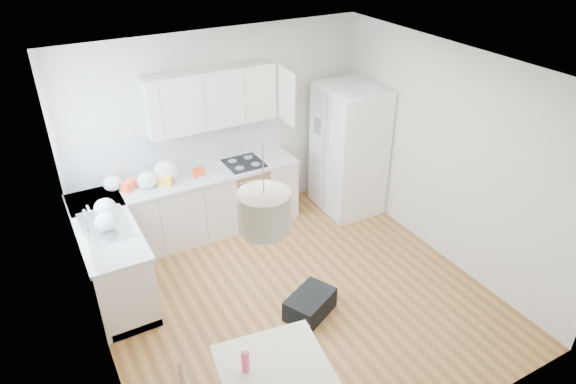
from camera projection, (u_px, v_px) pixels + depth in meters
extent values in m
plane|color=brown|center=(296.00, 297.00, 6.05)|extent=(4.20, 4.20, 0.00)
plane|color=white|center=(298.00, 72.00, 4.71)|extent=(4.20, 4.20, 0.00)
plane|color=beige|center=(220.00, 130.00, 6.97)|extent=(4.20, 0.00, 4.20)
plane|color=beige|center=(89.00, 257.00, 4.50)|extent=(0.00, 4.20, 4.20)
plane|color=beige|center=(446.00, 156.00, 6.26)|extent=(0.00, 4.20, 4.20)
cube|color=#BFE0F9|center=(61.00, 165.00, 5.18)|extent=(0.02, 1.00, 1.00)
cube|color=beige|center=(192.00, 208.00, 6.95)|extent=(3.00, 0.60, 0.88)
cube|color=beige|center=(111.00, 258.00, 5.99)|extent=(0.60, 1.80, 0.88)
cube|color=#B1B4B6|center=(189.00, 178.00, 6.72)|extent=(3.02, 0.64, 0.04)
cube|color=#B1B4B6|center=(104.00, 225.00, 5.76)|extent=(0.64, 1.82, 0.04)
cube|color=white|center=(179.00, 148.00, 6.79)|extent=(3.00, 0.01, 0.58)
cube|color=white|center=(71.00, 208.00, 5.48)|extent=(0.01, 1.80, 0.58)
cube|color=beige|center=(211.00, 98.00, 6.53)|extent=(1.70, 0.32, 0.75)
cube|color=beige|center=(276.00, 371.00, 4.23)|extent=(1.02, 1.02, 0.04)
cylinder|color=beige|center=(222.00, 379.00, 4.60)|extent=(0.05, 0.05, 0.67)
cylinder|color=beige|center=(301.00, 356.00, 4.84)|extent=(0.05, 0.05, 0.67)
cylinder|color=#F7446E|center=(245.00, 359.00, 4.17)|extent=(0.08, 0.08, 0.24)
cube|color=black|center=(310.00, 304.00, 5.75)|extent=(0.67, 0.58, 0.26)
cylinder|color=#C3B396|center=(264.00, 211.00, 3.59)|extent=(0.45, 0.45, 0.30)
ellipsoid|color=white|center=(112.00, 183.00, 6.35)|extent=(0.23, 0.19, 0.20)
ellipsoid|color=white|center=(147.00, 180.00, 6.40)|extent=(0.25, 0.21, 0.22)
ellipsoid|color=white|center=(166.00, 171.00, 6.54)|extent=(0.32, 0.27, 0.29)
ellipsoid|color=white|center=(105.00, 207.00, 5.84)|extent=(0.24, 0.21, 0.22)
ellipsoid|color=white|center=(106.00, 222.00, 5.58)|extent=(0.24, 0.20, 0.21)
cube|color=red|center=(198.00, 172.00, 6.72)|extent=(0.16, 0.11, 0.10)
cube|color=orange|center=(165.00, 181.00, 6.49)|extent=(0.21, 0.19, 0.12)
cube|color=red|center=(129.00, 185.00, 6.38)|extent=(0.21, 0.20, 0.12)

